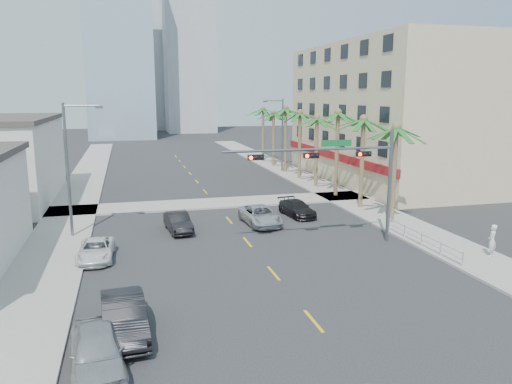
{
  "coord_description": "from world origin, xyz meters",
  "views": [
    {
      "loc": [
        -7.36,
        -20.55,
        9.49
      ],
      "look_at": [
        0.35,
        9.12,
        3.5
      ],
      "focal_mm": 35.0,
      "sensor_mm": 36.0,
      "label": 1
    }
  ],
  "objects_px": {
    "traffic_signal_mast": "(345,167)",
    "car_parked_near": "(97,351)",
    "car_lane_right": "(297,208)",
    "car_lane_center": "(260,215)",
    "car_parked_far": "(96,250)",
    "car_parked_mid": "(124,317)",
    "pedestrian": "(492,240)",
    "car_lane_left": "(178,222)"
  },
  "relations": [
    {
      "from": "car_parked_near",
      "to": "car_lane_right",
      "type": "relative_size",
      "value": 1.05
    },
    {
      "from": "car_parked_far",
      "to": "car_lane_left",
      "type": "relative_size",
      "value": 1.04
    },
    {
      "from": "car_lane_center",
      "to": "car_lane_right",
      "type": "height_order",
      "value": "car_lane_center"
    },
    {
      "from": "car_parked_near",
      "to": "car_parked_mid",
      "type": "distance_m",
      "value": 2.66
    },
    {
      "from": "car_parked_far",
      "to": "car_lane_center",
      "type": "relative_size",
      "value": 0.86
    },
    {
      "from": "car_parked_far",
      "to": "car_lane_right",
      "type": "bearing_deg",
      "value": 28.39
    },
    {
      "from": "car_parked_far",
      "to": "car_lane_right",
      "type": "distance_m",
      "value": 16.56
    },
    {
      "from": "car_lane_right",
      "to": "car_lane_center",
      "type": "bearing_deg",
      "value": -160.48
    },
    {
      "from": "traffic_signal_mast",
      "to": "car_lane_center",
      "type": "bearing_deg",
      "value": 121.22
    },
    {
      "from": "car_parked_mid",
      "to": "car_lane_right",
      "type": "relative_size",
      "value": 1.12
    },
    {
      "from": "traffic_signal_mast",
      "to": "car_parked_near",
      "type": "relative_size",
      "value": 2.48
    },
    {
      "from": "car_parked_far",
      "to": "pedestrian",
      "type": "bearing_deg",
      "value": -11.47
    },
    {
      "from": "car_parked_near",
      "to": "car_parked_far",
      "type": "relative_size",
      "value": 1.06
    },
    {
      "from": "car_parked_mid",
      "to": "car_lane_left",
      "type": "xyz_separation_m",
      "value": [
        3.69,
        15.06,
        -0.12
      ]
    },
    {
      "from": "traffic_signal_mast",
      "to": "car_lane_right",
      "type": "relative_size",
      "value": 2.59
    },
    {
      "from": "car_parked_far",
      "to": "car_parked_mid",
      "type": "bearing_deg",
      "value": -78.47
    },
    {
      "from": "car_parked_mid",
      "to": "car_parked_far",
      "type": "xyz_separation_m",
      "value": [
        -1.6,
        10.07,
        -0.2
      ]
    },
    {
      "from": "pedestrian",
      "to": "car_parked_mid",
      "type": "bearing_deg",
      "value": -28.78
    },
    {
      "from": "traffic_signal_mast",
      "to": "car_lane_left",
      "type": "distance_m",
      "value": 12.28
    },
    {
      "from": "traffic_signal_mast",
      "to": "car_lane_center",
      "type": "height_order",
      "value": "traffic_signal_mast"
    },
    {
      "from": "car_parked_mid",
      "to": "car_parked_far",
      "type": "distance_m",
      "value": 10.2
    },
    {
      "from": "car_lane_left",
      "to": "pedestrian",
      "type": "height_order",
      "value": "pedestrian"
    },
    {
      "from": "car_parked_mid",
      "to": "pedestrian",
      "type": "distance_m",
      "value": 21.38
    },
    {
      "from": "traffic_signal_mast",
      "to": "car_parked_mid",
      "type": "height_order",
      "value": "traffic_signal_mast"
    },
    {
      "from": "car_parked_far",
      "to": "car_lane_center",
      "type": "height_order",
      "value": "car_lane_center"
    },
    {
      "from": "car_lane_left",
      "to": "car_parked_mid",
      "type": "bearing_deg",
      "value": -109.63
    },
    {
      "from": "car_parked_far",
      "to": "car_parked_near",
      "type": "bearing_deg",
      "value": -84.37
    },
    {
      "from": "car_parked_mid",
      "to": "car_lane_right",
      "type": "height_order",
      "value": "car_parked_mid"
    },
    {
      "from": "car_parked_near",
      "to": "car_lane_center",
      "type": "xyz_separation_m",
      "value": [
        10.71,
        18.0,
        -0.08
      ]
    },
    {
      "from": "traffic_signal_mast",
      "to": "pedestrian",
      "type": "height_order",
      "value": "traffic_signal_mast"
    },
    {
      "from": "car_parked_far",
      "to": "traffic_signal_mast",
      "type": "bearing_deg",
      "value": -0.57
    },
    {
      "from": "car_lane_left",
      "to": "pedestrian",
      "type": "bearing_deg",
      "value": -37.46
    },
    {
      "from": "car_parked_mid",
      "to": "car_parked_far",
      "type": "bearing_deg",
      "value": 95.1
    },
    {
      "from": "traffic_signal_mast",
      "to": "pedestrian",
      "type": "bearing_deg",
      "value": -33.18
    },
    {
      "from": "car_lane_center",
      "to": "pedestrian",
      "type": "distance_m",
      "value": 15.66
    },
    {
      "from": "car_lane_center",
      "to": "pedestrian",
      "type": "height_order",
      "value": "pedestrian"
    },
    {
      "from": "car_parked_near",
      "to": "car_lane_center",
      "type": "distance_m",
      "value": 20.94
    },
    {
      "from": "car_parked_mid",
      "to": "car_lane_right",
      "type": "distance_m",
      "value": 21.82
    },
    {
      "from": "car_parked_near",
      "to": "car_parked_mid",
      "type": "xyz_separation_m",
      "value": [
        0.91,
        2.5,
        0.03
      ]
    },
    {
      "from": "traffic_signal_mast",
      "to": "car_lane_right",
      "type": "bearing_deg",
      "value": 92.03
    },
    {
      "from": "car_parked_mid",
      "to": "car_lane_left",
      "type": "bearing_deg",
      "value": 72.3
    },
    {
      "from": "traffic_signal_mast",
      "to": "car_parked_far",
      "type": "relative_size",
      "value": 2.62
    }
  ]
}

